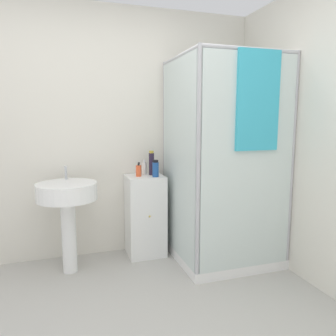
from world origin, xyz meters
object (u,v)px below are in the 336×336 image
(soap_dispenser, at_px, (139,171))
(shampoo_bottle_blue, at_px, (156,169))
(lotion_bottle_white, at_px, (144,168))
(shampoo_bottle_tall_black, at_px, (152,163))
(sink, at_px, (67,201))

(soap_dispenser, relative_size, shampoo_bottle_blue, 0.85)
(shampoo_bottle_blue, height_order, lotion_bottle_white, shampoo_bottle_blue)
(soap_dispenser, bearing_deg, shampoo_bottle_blue, -26.10)
(shampoo_bottle_blue, xyz_separation_m, lotion_bottle_white, (-0.07, 0.16, -0.02))
(soap_dispenser, height_order, shampoo_bottle_tall_black, shampoo_bottle_tall_black)
(soap_dispenser, xyz_separation_m, shampoo_bottle_blue, (0.15, -0.08, 0.02))
(sink, distance_m, soap_dispenser, 0.74)
(shampoo_bottle_blue, relative_size, lotion_bottle_white, 1.07)
(shampoo_bottle_tall_black, bearing_deg, soap_dispenser, -163.89)
(soap_dispenser, distance_m, shampoo_bottle_tall_black, 0.16)
(shampoo_bottle_tall_black, bearing_deg, lotion_bottle_white, 144.60)
(soap_dispenser, bearing_deg, shampoo_bottle_tall_black, 16.11)
(soap_dispenser, distance_m, shampoo_bottle_blue, 0.17)
(shampoo_bottle_tall_black, distance_m, lotion_bottle_white, 0.10)
(shampoo_bottle_blue, bearing_deg, sink, -174.46)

